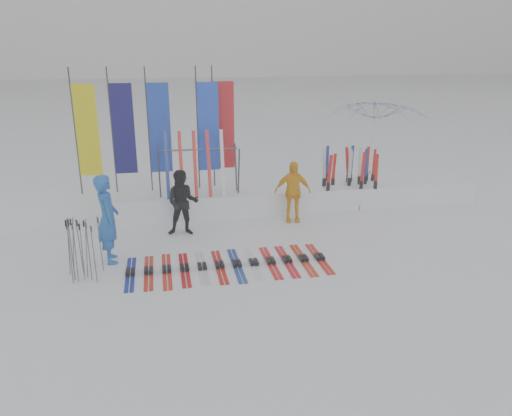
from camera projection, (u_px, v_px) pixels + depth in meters
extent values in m
plane|color=white|center=(262.00, 285.00, 9.41)|extent=(120.00, 120.00, 0.00)
cube|color=white|center=(228.00, 199.00, 13.60)|extent=(14.00, 1.60, 0.60)
imported|color=#1E5AB4|center=(108.00, 219.00, 10.17)|extent=(0.56, 0.75, 1.87)
imported|color=black|center=(183.00, 203.00, 11.68)|extent=(0.83, 0.68, 1.56)
imported|color=#FFB310|center=(293.00, 192.00, 12.57)|extent=(0.96, 0.50, 1.56)
imported|color=white|center=(374.00, 143.00, 15.61)|extent=(3.91, 3.94, 2.76)
cube|color=navy|center=(130.00, 273.00, 9.83)|extent=(0.17, 1.58, 0.07)
cube|color=#B6220E|center=(149.00, 271.00, 9.90)|extent=(0.17, 1.60, 0.07)
cube|color=red|center=(167.00, 270.00, 9.96)|extent=(0.17, 1.69, 0.07)
cube|color=#B30E10|center=(185.00, 268.00, 10.03)|extent=(0.17, 1.62, 0.07)
cube|color=silver|center=(202.00, 267.00, 10.09)|extent=(0.17, 1.59, 0.07)
cube|color=#B41B0E|center=(220.00, 265.00, 10.16)|extent=(0.17, 1.64, 0.07)
cube|color=navy|center=(237.00, 264.00, 10.22)|extent=(0.17, 1.68, 0.07)
cube|color=silver|center=(254.00, 263.00, 10.29)|extent=(0.17, 1.59, 0.07)
cube|color=red|center=(270.00, 261.00, 10.35)|extent=(0.17, 1.62, 0.07)
cube|color=red|center=(287.00, 260.00, 10.42)|extent=(0.17, 1.62, 0.07)
cube|color=red|center=(303.00, 259.00, 10.48)|extent=(0.17, 1.65, 0.07)
cube|color=red|center=(319.00, 257.00, 10.54)|extent=(0.17, 1.58, 0.07)
cylinder|color=#595B60|center=(82.00, 252.00, 9.47)|extent=(0.02, 0.09, 1.15)
cylinder|color=#595B60|center=(73.00, 246.00, 9.74)|extent=(0.11, 0.08, 1.15)
cylinder|color=#595B60|center=(100.00, 244.00, 9.81)|extent=(0.04, 0.04, 1.16)
cylinder|color=#595B60|center=(94.00, 255.00, 9.30)|extent=(0.02, 0.10, 1.18)
cylinder|color=#595B60|center=(72.00, 250.00, 9.46)|extent=(0.03, 0.10, 1.22)
cylinder|color=#595B60|center=(76.00, 253.00, 9.32)|extent=(0.05, 0.09, 1.23)
cylinder|color=#595B60|center=(69.00, 247.00, 9.66)|extent=(0.08, 0.02, 1.16)
cylinder|color=#595B60|center=(89.00, 252.00, 9.37)|extent=(0.04, 0.15, 1.22)
cylinder|color=#595B60|center=(71.00, 248.00, 9.58)|extent=(0.02, 0.07, 1.21)
cylinder|color=#595B60|center=(86.00, 248.00, 9.59)|extent=(0.07, 0.13, 1.17)
cylinder|color=#595B60|center=(80.00, 247.00, 9.70)|extent=(0.05, 0.03, 1.15)
cylinder|color=#595B60|center=(70.00, 254.00, 9.23)|extent=(0.06, 0.12, 1.26)
cylinder|color=#383A3F|center=(75.00, 133.00, 12.48)|extent=(0.04, 0.04, 3.20)
cube|color=yellow|center=(87.00, 131.00, 12.52)|extent=(0.55, 0.03, 2.30)
cylinder|color=#383A3F|center=(112.00, 132.00, 12.68)|extent=(0.04, 0.04, 3.20)
cube|color=#0E0B53|center=(124.00, 129.00, 12.72)|extent=(0.55, 0.03, 2.30)
cylinder|color=#383A3F|center=(149.00, 131.00, 12.83)|extent=(0.04, 0.04, 3.20)
cube|color=#1739B2|center=(160.00, 128.00, 12.87)|extent=(0.55, 0.03, 2.30)
cylinder|color=#383A3F|center=(198.00, 129.00, 13.02)|extent=(0.04, 0.04, 3.20)
cube|color=blue|center=(209.00, 127.00, 13.06)|extent=(0.55, 0.03, 2.30)
cylinder|color=#383A3F|center=(213.00, 128.00, 13.25)|extent=(0.04, 0.04, 3.20)
cube|color=red|center=(224.00, 126.00, 13.29)|extent=(0.55, 0.03, 2.30)
cylinder|color=#383A3F|center=(159.00, 175.00, 12.38)|extent=(0.04, 0.30, 1.23)
cylinder|color=#383A3F|center=(159.00, 170.00, 12.85)|extent=(0.04, 0.30, 1.23)
cylinder|color=#383A3F|center=(239.00, 171.00, 12.75)|extent=(0.04, 0.30, 1.23)
cylinder|color=#383A3F|center=(236.00, 167.00, 13.21)|extent=(0.04, 0.30, 1.23)
cylinder|color=#383A3F|center=(198.00, 150.00, 12.62)|extent=(2.00, 0.04, 0.04)
cube|color=red|center=(367.00, 174.00, 14.18)|extent=(0.09, 0.04, 1.59)
cube|color=navy|center=(365.00, 177.00, 13.85)|extent=(0.09, 0.04, 1.60)
cube|color=red|center=(373.00, 175.00, 14.20)|extent=(0.09, 0.05, 1.52)
cube|color=navy|center=(350.00, 175.00, 14.01)|extent=(0.09, 0.03, 1.65)
cube|color=red|center=(333.00, 180.00, 13.78)|extent=(0.09, 0.04, 1.49)
cube|color=red|center=(348.00, 175.00, 14.02)|extent=(0.09, 0.02, 1.61)
cube|color=silver|center=(324.00, 179.00, 13.48)|extent=(0.09, 0.03, 1.70)
cube|color=silver|center=(349.00, 178.00, 13.80)|extent=(0.09, 0.02, 1.60)
cube|color=navy|center=(327.00, 174.00, 14.12)|extent=(0.09, 0.04, 1.62)
cube|color=red|center=(361.00, 182.00, 13.38)|extent=(0.09, 0.04, 1.61)
cube|color=silver|center=(349.00, 179.00, 13.70)|extent=(0.09, 0.04, 1.58)
cube|color=silver|center=(359.00, 177.00, 13.77)|extent=(0.09, 0.03, 1.65)
cube|color=red|center=(328.00, 184.00, 13.24)|extent=(0.09, 0.03, 1.58)
cube|color=red|center=(376.00, 182.00, 13.43)|extent=(0.09, 0.03, 1.56)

